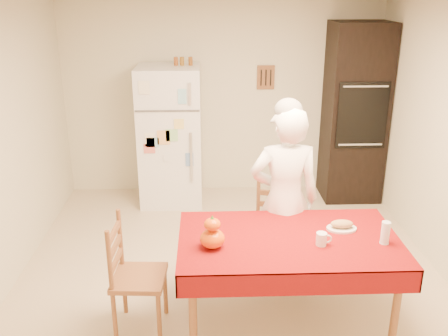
{
  "coord_description": "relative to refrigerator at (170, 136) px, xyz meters",
  "views": [
    {
      "loc": [
        -0.22,
        -4.03,
        2.59
      ],
      "look_at": [
        -0.05,
        0.2,
        1.04
      ],
      "focal_mm": 40.0,
      "sensor_mm": 36.0,
      "label": 1
    }
  ],
  "objects": [
    {
      "name": "floor",
      "position": [
        0.65,
        -1.88,
        -0.85
      ],
      "size": [
        4.5,
        4.5,
        0.0
      ],
      "primitive_type": "plane",
      "color": "#CBB793",
      "rests_on": "ground"
    },
    {
      "name": "room_shell",
      "position": [
        0.65,
        -1.88,
        0.77
      ],
      "size": [
        4.02,
        4.52,
        2.51
      ],
      "color": "beige",
      "rests_on": "ground"
    },
    {
      "name": "refrigerator",
      "position": [
        0.0,
        0.0,
        0.0
      ],
      "size": [
        0.75,
        0.74,
        1.7
      ],
      "color": "white",
      "rests_on": "floor"
    },
    {
      "name": "oven_cabinet",
      "position": [
        2.28,
        0.05,
        0.25
      ],
      "size": [
        0.7,
        0.62,
        2.2
      ],
      "color": "black",
      "rests_on": "floor"
    },
    {
      "name": "dining_table",
      "position": [
        1.06,
        -2.51,
        -0.16
      ],
      "size": [
        1.7,
        1.0,
        0.76
      ],
      "color": "brown",
      "rests_on": "floor"
    },
    {
      "name": "chair_far",
      "position": [
        1.08,
        -1.65,
        -0.34
      ],
      "size": [
        0.51,
        0.49,
        0.95
      ],
      "rotation": [
        0.0,
        0.0,
        -0.25
      ],
      "color": "brown",
      "rests_on": "floor"
    },
    {
      "name": "chair_left",
      "position": [
        -0.16,
        -2.54,
        -0.34
      ],
      "size": [
        0.42,
        0.44,
        0.95
      ],
      "rotation": [
        0.0,
        0.0,
        1.51
      ],
      "color": "brown",
      "rests_on": "floor"
    },
    {
      "name": "seated_woman",
      "position": [
        1.11,
        -1.97,
        -0.01
      ],
      "size": [
        0.62,
        0.41,
        1.68
      ],
      "primitive_type": "imported",
      "rotation": [
        0.0,
        0.0,
        3.16
      ],
      "color": "white",
      "rests_on": "floor"
    },
    {
      "name": "coffee_mug",
      "position": [
        1.29,
        -2.63,
        -0.04
      ],
      "size": [
        0.08,
        0.08,
        0.1
      ],
      "primitive_type": "cylinder",
      "color": "white",
      "rests_on": "dining_table"
    },
    {
      "name": "pumpkin_lower",
      "position": [
        0.47,
        -2.63,
        -0.02
      ],
      "size": [
        0.19,
        0.19,
        0.14
      ],
      "primitive_type": "ellipsoid",
      "color": "#C75104",
      "rests_on": "dining_table"
    },
    {
      "name": "pumpkin_upper",
      "position": [
        0.47,
        -2.63,
        0.1
      ],
      "size": [
        0.12,
        0.12,
        0.09
      ],
      "primitive_type": "ellipsoid",
      "color": "#C45104",
      "rests_on": "pumpkin_lower"
    },
    {
      "name": "wine_glass",
      "position": [
        1.77,
        -2.62,
        -0.0
      ],
      "size": [
        0.07,
        0.07,
        0.18
      ],
      "primitive_type": "cylinder",
      "color": "silver",
      "rests_on": "dining_table"
    },
    {
      "name": "bread_plate",
      "position": [
        1.51,
        -2.39,
        -0.08
      ],
      "size": [
        0.24,
        0.24,
        0.02
      ],
      "primitive_type": "cylinder",
      "color": "white",
      "rests_on": "dining_table"
    },
    {
      "name": "bread_loaf",
      "position": [
        1.51,
        -2.39,
        -0.04
      ],
      "size": [
        0.18,
        0.1,
        0.06
      ],
      "primitive_type": "ellipsoid",
      "color": "#A27350",
      "rests_on": "bread_plate"
    },
    {
      "name": "spice_jar_left",
      "position": [
        0.09,
        0.05,
        0.9
      ],
      "size": [
        0.05,
        0.05,
        0.1
      ],
      "primitive_type": "cylinder",
      "color": "brown",
      "rests_on": "refrigerator"
    },
    {
      "name": "spice_jar_mid",
      "position": [
        0.17,
        0.05,
        0.9
      ],
      "size": [
        0.05,
        0.05,
        0.1
      ],
      "primitive_type": "cylinder",
      "color": "brown",
      "rests_on": "refrigerator"
    },
    {
      "name": "spice_jar_right",
      "position": [
        0.27,
        0.05,
        0.9
      ],
      "size": [
        0.05,
        0.05,
        0.1
      ],
      "primitive_type": "cylinder",
      "color": "brown",
      "rests_on": "refrigerator"
    }
  ]
}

